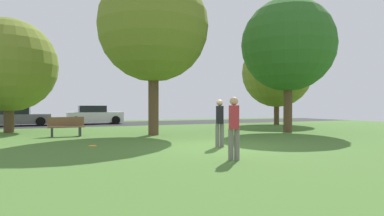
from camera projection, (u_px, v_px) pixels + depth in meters
The scene contains 12 objects.
ground_plane at pixel (219, 147), 10.87m from camera, with size 44.00×44.00×0.00m, color #47702D.
road_strip at pixel (123, 124), 25.48m from camera, with size 44.00×6.40×0.01m, color #28282B.
birch_tree_lone at pixel (9, 65), 16.91m from camera, with size 4.98×4.98×6.10m.
maple_tree_near at pixel (153, 27), 15.38m from camera, with size 5.36×5.36×7.97m.
oak_tree_center at pixel (288, 45), 17.28m from camera, with size 5.07×5.07×7.30m.
maple_tree_far at pixel (277, 73), 24.19m from camera, with size 5.27×5.27×6.61m.
person_thrower at pixel (220, 121), 10.86m from camera, with size 0.32×0.38×1.64m.
person_catcher at pixel (234, 125), 8.23m from camera, with size 0.32×0.38×1.65m.
frisbee_disc at pixel (93, 146), 11.09m from camera, with size 0.27×0.27×0.03m, color orange.
parked_car_grey at pixel (16, 117), 22.53m from camera, with size 4.52×2.08×1.38m.
parked_car_white at pixel (94, 116), 24.90m from camera, with size 4.19×1.98×1.45m.
park_bench at pixel (66, 127), 14.65m from camera, with size 1.60×0.45×0.90m.
Camera 1 is at (-5.29, -9.54, 1.41)m, focal length 29.57 mm.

